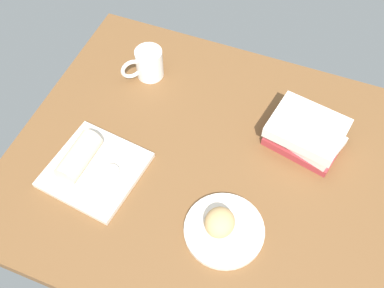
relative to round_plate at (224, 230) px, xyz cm
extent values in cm
cube|color=brown|center=(-9.60, 17.58, -2.70)|extent=(110.00, 90.00, 4.00)
cylinder|color=silver|center=(0.00, 0.00, 0.00)|extent=(20.11, 20.11, 1.40)
ellipsoid|color=tan|center=(-1.34, -0.04, 3.66)|extent=(7.56, 8.25, 5.92)
cube|color=silver|center=(-38.12, 3.69, 0.10)|extent=(26.05, 26.05, 1.60)
cylinder|color=silver|center=(-32.85, 3.44, 1.91)|extent=(4.58, 4.58, 2.03)
cylinder|color=#C05029|center=(-32.85, 3.44, 2.63)|extent=(3.76, 3.76, 0.40)
cylinder|color=beige|center=(-42.34, 3.89, 4.01)|extent=(6.96, 14.49, 6.22)
cube|color=#A53338|center=(11.95, 32.67, 0.54)|extent=(21.87, 16.74, 2.47)
cube|color=silver|center=(12.40, 33.06, 3.06)|extent=(21.50, 17.50, 2.58)
cube|color=silver|center=(11.85, 33.65, 6.09)|extent=(22.09, 18.91, 3.47)
cylinder|color=white|center=(-38.95, 41.60, 4.14)|extent=(8.35, 8.35, 9.68)
cylinder|color=#916541|center=(-38.95, 41.60, 8.38)|extent=(6.85, 6.85, 0.40)
torus|color=white|center=(-42.91, 37.40, 4.14)|extent=(5.68, 5.92, 7.01)
camera|label=1|loc=(8.81, -44.30, 104.14)|focal=41.93mm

